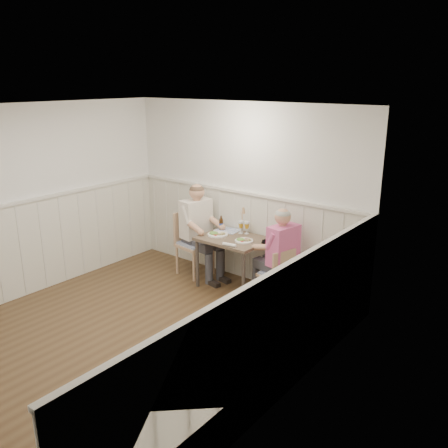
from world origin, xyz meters
name	(u,v)px	position (x,y,z in m)	size (l,w,h in m)	color
ground_plane	(130,335)	(0.00, 0.00, 0.00)	(4.50, 4.50, 0.00)	#49321D
room_shell	(122,211)	(0.00, 0.00, 1.52)	(4.04, 4.54, 2.60)	white
wainscot	(169,264)	(0.00, 0.69, 0.69)	(4.00, 4.49, 1.34)	silver
dining_table	(233,244)	(0.12, 1.84, 0.65)	(0.92, 0.70, 0.75)	brown
chair_right	(278,274)	(0.91, 1.78, 0.43)	(0.47, 0.47, 0.79)	tan
chair_left	(192,241)	(-0.68, 1.87, 0.53)	(0.51, 0.51, 0.97)	tan
man_in_pink	(280,263)	(0.89, 1.86, 0.56)	(0.67, 0.48, 1.32)	#3F3F47
diner_cream	(198,237)	(-0.58, 1.89, 0.60)	(0.72, 0.52, 1.44)	#3F3F47
plate_man	(243,240)	(0.33, 1.81, 0.77)	(0.25, 0.25, 0.06)	white
plate_diner	(216,234)	(-0.13, 1.79, 0.77)	(0.29, 0.29, 0.07)	white
beer_glass_a	(247,226)	(0.17, 2.11, 0.87)	(0.07, 0.07, 0.18)	silver
beer_glass_b	(241,225)	(0.09, 2.06, 0.88)	(0.08, 0.08, 0.19)	silver
beer_bottle	(221,224)	(-0.24, 2.02, 0.85)	(0.06, 0.06, 0.22)	black
rolled_napkin	(229,245)	(0.30, 1.53, 0.77)	(0.20, 0.08, 0.04)	white
grass_vase	(242,220)	(0.08, 2.11, 0.93)	(0.05, 0.05, 0.41)	silver
gingham_mat	(228,230)	(-0.14, 2.06, 0.75)	(0.36, 0.30, 0.01)	#4A62A6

